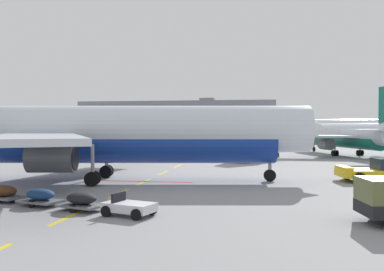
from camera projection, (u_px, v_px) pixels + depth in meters
ground at (374, 165)px, 48.79m from camera, size 400.00×400.00×0.00m
apron_paint_markings at (182, 164)px, 50.18m from camera, size 8.00×94.11×0.01m
airliner_foreground at (117, 133)px, 34.76m from camera, size 34.75×34.15×12.20m
pushback_tug at (379, 171)px, 34.76m from camera, size 6.38×3.93×2.08m
airliner_mid_left at (344, 135)px, 65.23m from camera, size 25.85×26.90×9.67m
airliner_far_center at (367, 128)px, 108.01m from camera, size 34.78×34.62×12.21m
ground_power_truck at (252, 149)px, 53.61m from camera, size 6.50×6.78×3.14m
baggage_train at (61, 199)px, 23.58m from camera, size 11.53×4.78×1.14m
terminal_satellite at (179, 119)px, 176.49m from camera, size 78.12×25.50×15.80m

